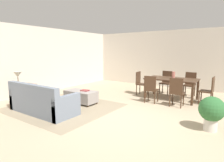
% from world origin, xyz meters
% --- Properties ---
extents(ground_plane, '(10.80, 10.80, 0.00)m').
position_xyz_m(ground_plane, '(0.00, 0.00, 0.00)').
color(ground_plane, tan).
extents(wall_back, '(9.00, 0.12, 2.70)m').
position_xyz_m(wall_back, '(0.00, 5.00, 1.35)').
color(wall_back, beige).
rests_on(wall_back, ground_plane).
extents(wall_left, '(0.12, 11.00, 2.70)m').
position_xyz_m(wall_left, '(-4.50, 0.50, 1.35)').
color(wall_left, beige).
rests_on(wall_left, ground_plane).
extents(area_rug, '(3.00, 2.80, 0.01)m').
position_xyz_m(area_rug, '(-2.08, -0.20, 0.00)').
color(area_rug, gray).
rests_on(area_rug, ground_plane).
extents(couch, '(2.08, 0.85, 0.86)m').
position_xyz_m(couch, '(-2.19, -0.90, 0.29)').
color(couch, slate).
rests_on(couch, ground_plane).
extents(ottoman_table, '(1.10, 0.55, 0.42)m').
position_xyz_m(ottoman_table, '(-1.98, 0.45, 0.24)').
color(ottoman_table, gray).
rests_on(ottoman_table, ground_plane).
extents(side_table, '(0.40, 0.40, 0.56)m').
position_xyz_m(side_table, '(-3.53, -0.80, 0.44)').
color(side_table, olive).
rests_on(side_table, ground_plane).
extents(table_lamp, '(0.26, 0.26, 0.52)m').
position_xyz_m(table_lamp, '(-3.53, -0.80, 0.97)').
color(table_lamp, brown).
rests_on(table_lamp, side_table).
extents(dining_table, '(1.75, 1.00, 0.76)m').
position_xyz_m(dining_table, '(0.34, 2.70, 0.68)').
color(dining_table, '#422B1C').
rests_on(dining_table, ground_plane).
extents(dining_chair_near_left, '(0.43, 0.43, 0.92)m').
position_xyz_m(dining_chair_near_left, '(-0.06, 1.80, 0.52)').
color(dining_chair_near_left, '#422B1C').
rests_on(dining_chair_near_left, ground_plane).
extents(dining_chair_near_right, '(0.42, 0.42, 0.92)m').
position_xyz_m(dining_chair_near_right, '(0.78, 1.81, 0.52)').
color(dining_chair_near_right, '#422B1C').
rests_on(dining_chair_near_right, ground_plane).
extents(dining_chair_far_left, '(0.41, 0.41, 0.92)m').
position_xyz_m(dining_chair_far_left, '(-0.13, 3.54, 0.52)').
color(dining_chair_far_left, '#422B1C').
rests_on(dining_chair_far_left, ground_plane).
extents(dining_chair_far_right, '(0.41, 0.41, 0.92)m').
position_xyz_m(dining_chair_far_right, '(0.79, 3.58, 0.52)').
color(dining_chair_far_right, '#422B1C').
rests_on(dining_chair_far_right, ground_plane).
extents(dining_chair_head_east, '(0.41, 0.41, 0.92)m').
position_xyz_m(dining_chair_head_east, '(1.58, 2.67, 0.52)').
color(dining_chair_head_east, '#422B1C').
rests_on(dining_chair_head_east, ground_plane).
extents(dining_chair_head_west, '(0.43, 0.43, 0.92)m').
position_xyz_m(dining_chair_head_west, '(-0.89, 2.72, 0.52)').
color(dining_chair_head_west, '#422B1C').
rests_on(dining_chair_head_west, ground_plane).
extents(vase_centerpiece, '(0.11, 0.11, 0.25)m').
position_xyz_m(vase_centerpiece, '(0.41, 2.68, 0.89)').
color(vase_centerpiece, '#B26659').
rests_on(vase_centerpiece, dining_table).
extents(book_on_ottoman, '(0.29, 0.24, 0.03)m').
position_xyz_m(book_on_ottoman, '(-1.85, 0.51, 0.44)').
color(book_on_ottoman, maroon).
rests_on(book_on_ottoman, ottoman_table).
extents(potted_plant, '(0.54, 0.54, 0.76)m').
position_xyz_m(potted_plant, '(1.92, 0.43, 0.45)').
color(potted_plant, beige).
rests_on(potted_plant, ground_plane).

